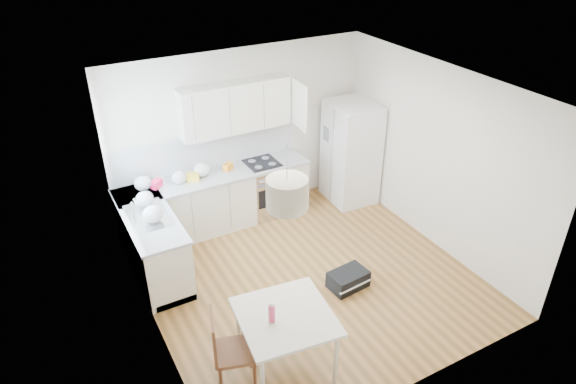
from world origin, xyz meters
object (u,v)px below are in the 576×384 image
object	(u,v)px
refrigerator	(351,152)
gym_bag	(348,279)
dining_chair	(235,350)
dining_table	(285,321)

from	to	relation	value
refrigerator	gym_bag	world-z (taller)	refrigerator
gym_bag	dining_chair	bearing A→B (deg)	-164.95
dining_chair	dining_table	bearing A→B (deg)	10.77
dining_chair	gym_bag	bearing A→B (deg)	37.81
dining_table	dining_chair	bearing A→B (deg)	-179.67
dining_chair	refrigerator	bearing A→B (deg)	56.43
refrigerator	gym_bag	xyz separation A→B (m)	(-1.38, -1.98, -0.74)
dining_table	gym_bag	xyz separation A→B (m)	(1.39, 0.80, -0.57)
dining_table	gym_bag	size ratio (longest dim) A/B	2.11
refrigerator	gym_bag	size ratio (longest dim) A/B	3.35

